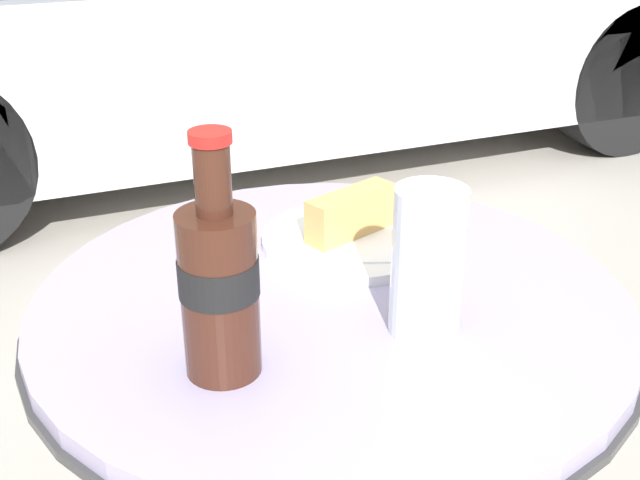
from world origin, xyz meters
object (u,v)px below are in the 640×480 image
object	(u,v)px
parked_car	(252,5)
bistro_table	(330,428)
drinking_glass	(427,268)
cola_bottle_left	(219,283)
lunch_plate_near	(351,232)

from	to	relation	value
parked_car	bistro_table	bearing A→B (deg)	-105.89
bistro_table	drinking_glass	world-z (taller)	drinking_glass
bistro_table	cola_bottle_left	world-z (taller)	cola_bottle_left
bistro_table	cola_bottle_left	bearing A→B (deg)	-147.84
drinking_glass	parked_car	distance (m)	2.88
drinking_glass	lunch_plate_near	size ratio (longest dim) A/B	0.70
bistro_table	lunch_plate_near	xyz separation A→B (m)	(0.07, 0.10, 0.20)
cola_bottle_left	parked_car	xyz separation A→B (m)	(0.91, 2.77, -0.25)
cola_bottle_left	lunch_plate_near	xyz separation A→B (m)	(0.22, 0.20, -0.07)
bistro_table	lunch_plate_near	size ratio (longest dim) A/B	3.49
drinking_glass	bistro_table	bearing A→B (deg)	119.57
parked_car	cola_bottle_left	bearing A→B (deg)	-108.15
drinking_glass	lunch_plate_near	world-z (taller)	drinking_glass
cola_bottle_left	drinking_glass	bearing A→B (deg)	-2.56
bistro_table	drinking_glass	bearing A→B (deg)	-60.43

